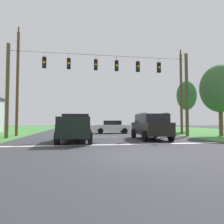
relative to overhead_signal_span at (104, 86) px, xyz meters
name	(u,v)px	position (x,y,z in m)	size (l,w,h in m)	color
ground_plane	(133,155)	(0.13, -9.48, -4.62)	(120.00, 120.00, 0.00)	#333338
shoulder_grass_right	(218,132)	(15.36, 5.52, -4.60)	(16.00, 80.00, 0.03)	#3F7D36
stop_bar_stripe	(117,145)	(0.13, -5.64, -4.61)	(13.72, 0.45, 0.01)	white
lane_dash_0	(105,137)	(0.13, 0.36, -4.61)	(0.15, 2.50, 0.01)	white
lane_dash_1	(98,133)	(0.13, 7.66, -4.61)	(0.15, 2.50, 0.01)	white
lane_dash_2	(95,131)	(0.13, 12.40, -4.61)	(0.15, 2.50, 0.01)	white
overhead_signal_span	(104,86)	(0.00, 0.00, 0.00)	(16.40, 0.31, 7.98)	brown
pickup_truck	(76,128)	(-2.39, -3.28, -3.65)	(2.44, 5.47, 1.95)	black
suv_black	(151,126)	(3.45, -2.53, -3.56)	(2.29, 4.84, 2.05)	black
distant_car_crossing_white	(112,127)	(1.76, 6.28, -3.83)	(4.41, 2.25, 1.52)	silver
utility_pole_mid_right	(181,91)	(9.01, 2.92, 0.16)	(0.27, 1.91, 9.46)	brown
utility_pole_near_left	(18,80)	(-8.15, 2.93, 0.81)	(0.27, 1.63, 10.81)	brown
tree_roadside_right	(220,89)	(11.49, -0.13, 0.02)	(3.81, 3.81, 7.00)	brown
tree_roadside_far_right	(186,96)	(12.58, 8.11, 0.36)	(2.68, 2.68, 7.08)	brown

